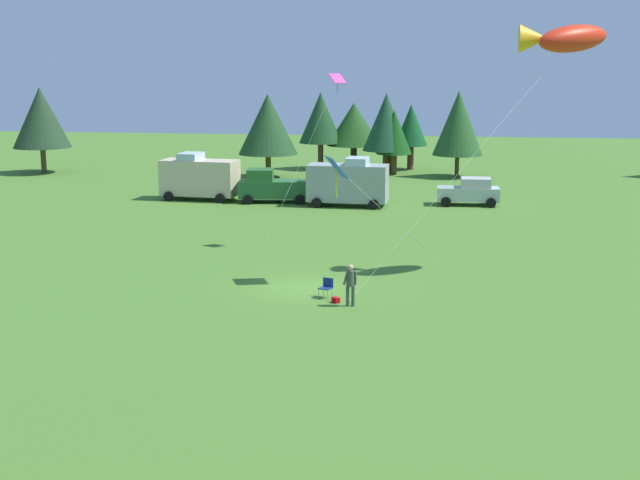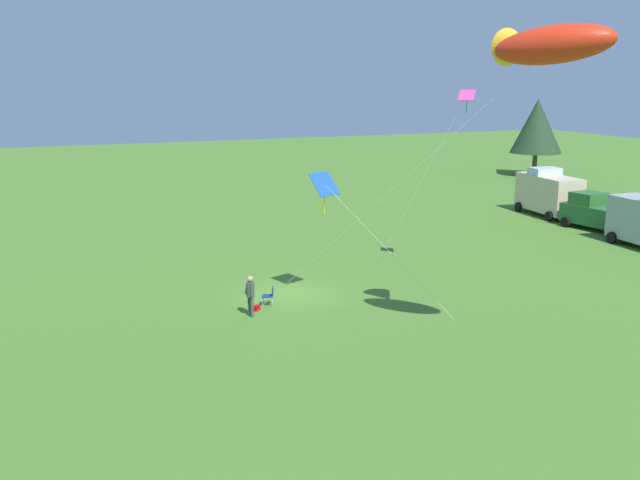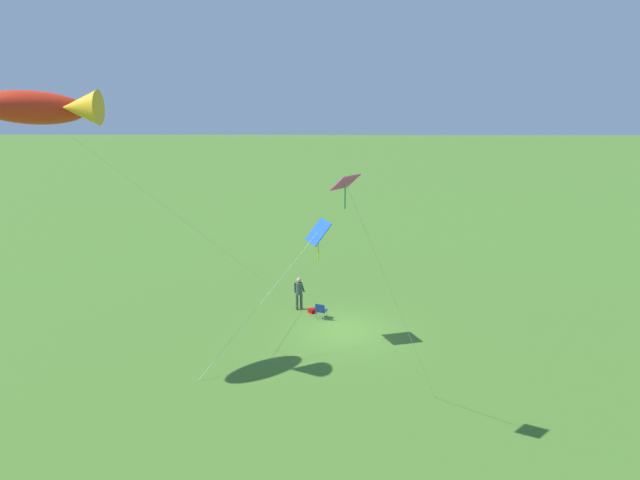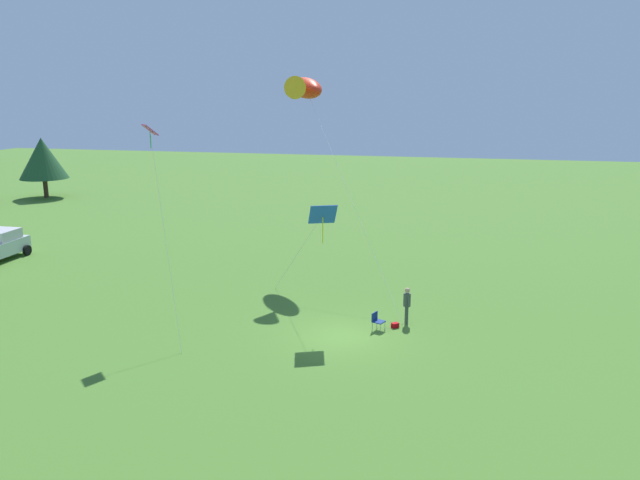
{
  "view_description": "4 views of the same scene",
  "coord_description": "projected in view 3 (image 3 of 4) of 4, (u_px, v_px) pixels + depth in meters",
  "views": [
    {
      "loc": [
        5.81,
        -37.46,
        9.86
      ],
      "look_at": [
        0.66,
        -0.05,
        2.18
      ],
      "focal_mm": 50.0,
      "sensor_mm": 36.0,
      "label": 1
    },
    {
      "loc": [
        30.8,
        -11.53,
        9.89
      ],
      "look_at": [
        3.51,
        -0.04,
        3.29
      ],
      "focal_mm": 42.0,
      "sensor_mm": 36.0,
      "label": 2
    },
    {
      "loc": [
        0.96,
        27.29,
        12.45
      ],
      "look_at": [
        1.16,
        0.3,
        4.6
      ],
      "focal_mm": 35.0,
      "sensor_mm": 36.0,
      "label": 3
    },
    {
      "loc": [
        -25.37,
        -4.89,
        10.51
      ],
      "look_at": [
        2.14,
        1.47,
        3.81
      ],
      "focal_mm": 35.0,
      "sensor_mm": 36.0,
      "label": 4
    }
  ],
  "objects": [
    {
      "name": "ground_plane",
      "position": [
        344.0,
        331.0,
        29.67
      ],
      "size": [
        160.0,
        160.0,
        0.0
      ],
      "primitive_type": "plane",
      "color": "#457328"
    },
    {
      "name": "person_kite_flyer",
      "position": [
        299.0,
        291.0,
        31.95
      ],
      "size": [
        0.57,
        0.4,
        1.74
      ],
      "rotation": [
        0.0,
        0.0,
        4.92
      ],
      "color": "#38483B",
      "rests_on": "ground"
    },
    {
      "name": "folding_chair",
      "position": [
        321.0,
        310.0,
        30.9
      ],
      "size": [
        0.63,
        0.63,
        0.82
      ],
      "rotation": [
        0.0,
        0.0,
        4.32
      ],
      "color": "navy",
      "rests_on": "ground"
    },
    {
      "name": "backpack_on_grass",
      "position": [
        312.0,
        311.0,
        31.76
      ],
      "size": [
        0.38,
        0.39,
        0.22
      ],
      "primitive_type": "cube",
      "rotation": [
        0.0,
        0.0,
        5.44
      ],
      "color": "#BC070E",
      "rests_on": "ground"
    },
    {
      "name": "kite_large_fish",
      "position": [
        45.0,
        108.0,
        22.41
      ],
      "size": [
        11.42,
        8.75,
        11.57
      ],
      "color": "red",
      "rests_on": "ground"
    },
    {
      "name": "kite_diamond_rainbow",
      "position": [
        350.0,
        193.0,
        18.9
      ],
      "size": [
        4.13,
        3.25,
        9.14
      ],
      "color": "#D53D95",
      "rests_on": "ground"
    },
    {
      "name": "kite_diamond_blue",
      "position": [
        317.0,
        234.0,
        27.12
      ],
      "size": [
        5.45,
        4.51,
        5.69
      ],
      "color": "blue",
      "rests_on": "ground"
    }
  ]
}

